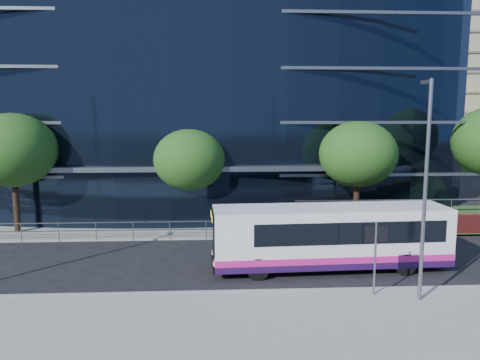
{
  "coord_description": "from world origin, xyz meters",
  "views": [
    {
      "loc": [
        -1.45,
        -18.23,
        6.97
      ],
      "look_at": [
        -0.07,
        8.0,
        3.19
      ],
      "focal_mm": 35.0,
      "sensor_mm": 36.0,
      "label": 1
    }
  ],
  "objects": [
    {
      "name": "tree_far_b",
      "position": [
        -3.0,
        9.5,
        4.21
      ],
      "size": [
        4.29,
        4.29,
        6.05
      ],
      "color": "black",
      "rests_on": "ground"
    },
    {
      "name": "apartment_block",
      "position": [
        32.0,
        57.21,
        11.11
      ],
      "size": [
        60.0,
        42.0,
        30.0
      ],
      "color": "#2D511E",
      "rests_on": "ground"
    },
    {
      "name": "kerb",
      "position": [
        0.0,
        -1.0,
        0.08
      ],
      "size": [
        80.0,
        0.25,
        0.16
      ],
      "primitive_type": "cube",
      "color": "gray",
      "rests_on": "ground"
    },
    {
      "name": "streetlight_east",
      "position": [
        6.0,
        -2.17,
        4.44
      ],
      "size": [
        0.15,
        0.77,
        8.0
      ],
      "color": "slate",
      "rests_on": "pavement_near"
    },
    {
      "name": "pavement_near",
      "position": [
        0.0,
        -5.0,
        0.07
      ],
      "size": [
        80.0,
        8.0,
        0.15
      ],
      "primitive_type": "cube",
      "color": "gray",
      "rests_on": "ground"
    },
    {
      "name": "street_sign",
      "position": [
        4.5,
        -1.59,
        2.15
      ],
      "size": [
        0.85,
        0.09,
        2.8
      ],
      "color": "slate",
      "rests_on": "pavement_near"
    },
    {
      "name": "far_forecourt",
      "position": [
        -6.0,
        11.0,
        0.05
      ],
      "size": [
        50.0,
        8.0,
        0.1
      ],
      "primitive_type": "cube",
      "color": "gray",
      "rests_on": "ground"
    },
    {
      "name": "city_bus",
      "position": [
        3.74,
        1.8,
        1.51
      ],
      "size": [
        10.6,
        2.88,
        2.84
      ],
      "rotation": [
        0.0,
        0.0,
        0.04
      ],
      "color": "white",
      "rests_on": "ground"
    },
    {
      "name": "tree_far_c",
      "position": [
        7.0,
        9.0,
        4.54
      ],
      "size": [
        4.62,
        4.62,
        6.51
      ],
      "color": "black",
      "rests_on": "ground"
    },
    {
      "name": "yellow_line_inner",
      "position": [
        0.0,
        -0.65,
        0.01
      ],
      "size": [
        80.0,
        0.08,
        0.01
      ],
      "primitive_type": "cube",
      "color": "gold",
      "rests_on": "ground"
    },
    {
      "name": "tree_dist_e",
      "position": [
        24.0,
        40.0,
        4.54
      ],
      "size": [
        4.62,
        4.62,
        6.51
      ],
      "color": "black",
      "rests_on": "ground"
    },
    {
      "name": "tree_far_a",
      "position": [
        -13.0,
        9.0,
        4.86
      ],
      "size": [
        4.95,
        4.95,
        6.98
      ],
      "color": "black",
      "rests_on": "ground"
    },
    {
      "name": "guard_railings",
      "position": [
        -8.0,
        7.0,
        0.82
      ],
      "size": [
        24.0,
        0.05,
        1.1
      ],
      "color": "slate",
      "rests_on": "ground"
    },
    {
      "name": "ground",
      "position": [
        0.0,
        0.0,
        0.0
      ],
      "size": [
        200.0,
        200.0,
        0.0
      ],
      "primitive_type": "plane",
      "color": "black",
      "rests_on": "ground"
    },
    {
      "name": "yellow_line_outer",
      "position": [
        0.0,
        -0.8,
        0.01
      ],
      "size": [
        80.0,
        0.08,
        0.01
      ],
      "primitive_type": "cube",
      "color": "gold",
      "rests_on": "ground"
    },
    {
      "name": "glass_office",
      "position": [
        -4.0,
        20.85,
        8.0
      ],
      "size": [
        44.0,
        23.1,
        16.0
      ],
      "color": "black",
      "rests_on": "ground"
    }
  ]
}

